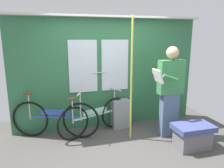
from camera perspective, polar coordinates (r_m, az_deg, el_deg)
ground_plane at (r=3.96m, az=3.89°, el=-17.96°), size 5.11×4.17×0.04m
train_door_wall at (r=4.68m, az=-1.22°, el=3.61°), size 4.11×0.28×2.41m
bicycle_near_door at (r=4.47m, az=-4.64°, el=-8.73°), size 1.60×0.72×0.89m
bicycle_leaning_behind at (r=4.43m, az=-15.06°, el=-8.98°), size 1.68×0.70×0.95m
passenger_reading_newspaper at (r=4.34m, az=15.27°, el=-1.55°), size 0.59×0.53×1.81m
trash_bin_by_wall at (r=4.79m, az=2.27°, el=-7.89°), size 0.39×0.28×0.63m
handrail_pole at (r=4.02m, az=5.23°, el=1.03°), size 0.04×0.04×2.37m
bench_seat_corner at (r=4.21m, az=20.81°, el=-12.83°), size 0.70×0.44×0.45m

